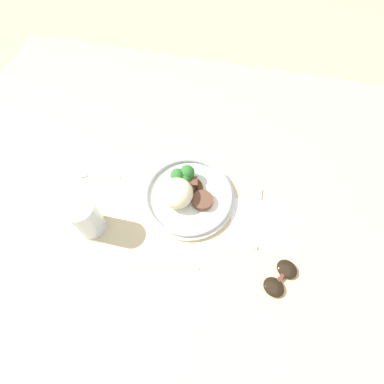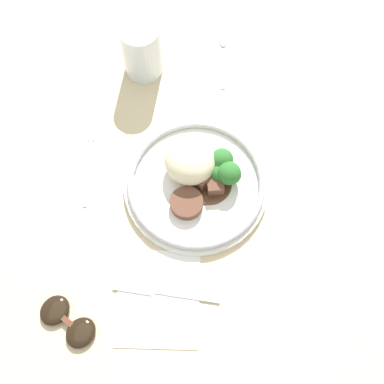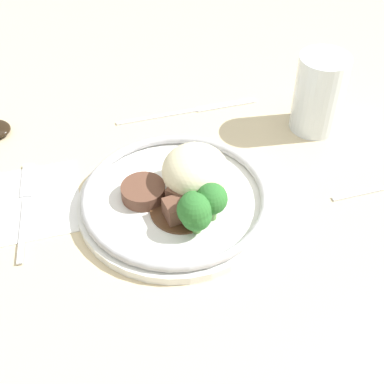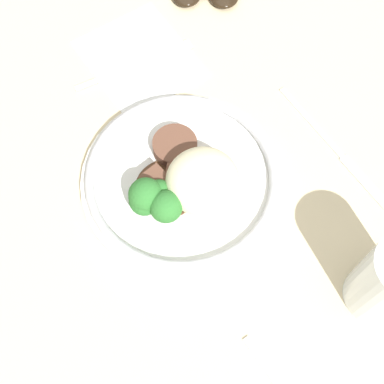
# 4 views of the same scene
# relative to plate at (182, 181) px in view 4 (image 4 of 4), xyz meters

# --- Properties ---
(ground_plane) EXTENTS (8.00, 8.00, 0.00)m
(ground_plane) POSITION_rel_plate_xyz_m (-0.03, 0.05, -0.06)
(ground_plane) COLOR tan
(dining_table) EXTENTS (1.59, 1.26, 0.04)m
(dining_table) POSITION_rel_plate_xyz_m (-0.03, 0.05, -0.04)
(dining_table) COLOR beige
(dining_table) RESTS_ON ground
(napkin) EXTENTS (0.18, 0.16, 0.00)m
(napkin) POSITION_rel_plate_xyz_m (-0.21, 0.04, -0.02)
(napkin) COLOR white
(napkin) RESTS_ON dining_table
(plate) EXTENTS (0.26, 0.26, 0.08)m
(plate) POSITION_rel_plate_xyz_m (0.00, 0.00, 0.00)
(plate) COLOR white
(plate) RESTS_ON dining_table
(fork) EXTENTS (0.02, 0.18, 0.00)m
(fork) POSITION_rel_plate_xyz_m (-0.20, 0.04, -0.02)
(fork) COLOR silver
(fork) RESTS_ON napkin
(knife) EXTENTS (0.23, 0.04, 0.00)m
(knife) POSITION_rel_plate_xyz_m (0.05, 0.21, -0.02)
(knife) COLOR silver
(knife) RESTS_ON dining_table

